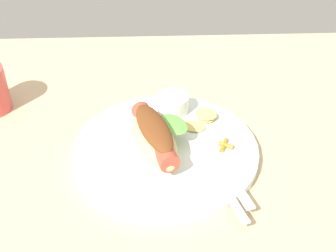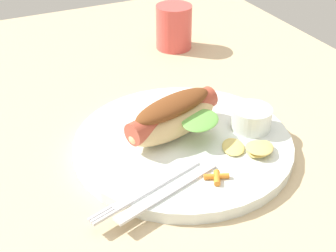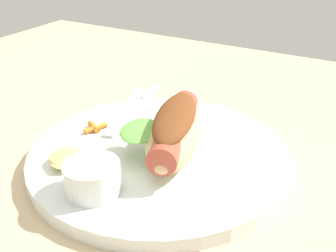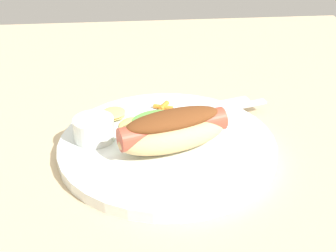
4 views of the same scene
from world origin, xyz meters
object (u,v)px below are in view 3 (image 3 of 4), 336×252
at_px(fork, 141,108).
at_px(knife, 126,111).
at_px(sauce_ramekin, 92,178).
at_px(chips_pile, 77,158).
at_px(carrot_garnish, 95,127).
at_px(plate, 158,156).
at_px(hot_dog, 174,130).

xyz_separation_m(fork, knife, (-0.01, -0.02, -0.00)).
bearing_deg(fork, knife, 125.04).
bearing_deg(sauce_ramekin, chips_pile, 146.60).
bearing_deg(carrot_garnish, fork, 77.69).
bearing_deg(knife, sauce_ramekin, -172.72).
xyz_separation_m(plate, sauce_ramekin, (-0.02, -0.10, 0.02)).
bearing_deg(fork, plate, -154.41).
bearing_deg(sauce_ramekin, plate, 80.98).
height_order(chips_pile, carrot_garnish, chips_pile).
bearing_deg(hot_dog, fork, 32.57).
distance_m(sauce_ramekin, carrot_garnish, 0.13).
relative_size(fork, chips_pile, 2.12).
relative_size(plate, chips_pile, 3.98).
xyz_separation_m(plate, carrot_garnish, (-0.09, 0.00, 0.01)).
height_order(plate, chips_pile, chips_pile).
height_order(sauce_ramekin, carrot_garnish, sauce_ramekin).
height_order(plate, fork, fork).
height_order(knife, carrot_garnish, carrot_garnish).
bearing_deg(carrot_garnish, sauce_ramekin, -52.11).
height_order(fork, knife, same).
bearing_deg(hot_dog, knife, 42.73).
height_order(sauce_ramekin, knife, sauce_ramekin).
distance_m(sauce_ramekin, fork, 0.19).
height_order(sauce_ramekin, chips_pile, sauce_ramekin).
relative_size(sauce_ramekin, fork, 0.35).
bearing_deg(chips_pile, knife, 101.29).
distance_m(plate, chips_pile, 0.09).
distance_m(knife, chips_pile, 0.14).
bearing_deg(plate, chips_pile, -133.81).
xyz_separation_m(knife, carrot_garnish, (-0.00, -0.06, 0.00)).
bearing_deg(hot_dog, sauce_ramekin, 144.25).
xyz_separation_m(plate, knife, (-0.09, 0.07, 0.01)).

